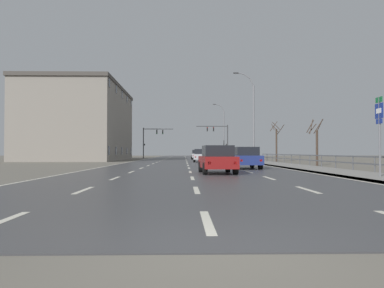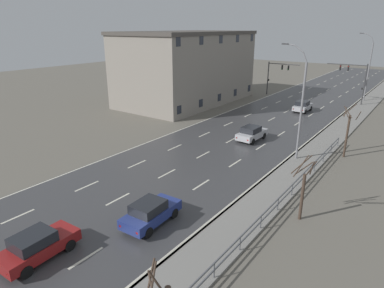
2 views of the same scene
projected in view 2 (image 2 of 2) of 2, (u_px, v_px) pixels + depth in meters
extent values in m
cube|color=#666056|center=(263.00, 124.00, 42.48)|extent=(160.00, 160.00, 0.12)
cube|color=#3D3D3F|center=(296.00, 106.00, 51.60)|extent=(14.00, 120.00, 0.02)
cube|color=beige|center=(18.00, 216.00, 21.68)|extent=(0.16, 2.20, 0.01)
cube|color=beige|center=(87.00, 186.00, 25.79)|extent=(0.16, 2.20, 0.01)
cube|color=beige|center=(137.00, 164.00, 29.91)|extent=(0.16, 2.20, 0.01)
cube|color=beige|center=(175.00, 147.00, 34.03)|extent=(0.16, 2.20, 0.01)
cube|color=beige|center=(204.00, 134.00, 38.14)|extent=(0.16, 2.20, 0.01)
cube|color=beige|center=(228.00, 124.00, 42.26)|extent=(0.16, 2.20, 0.01)
cube|color=beige|center=(248.00, 115.00, 46.37)|extent=(0.16, 2.20, 0.01)
cube|color=beige|center=(264.00, 108.00, 50.49)|extent=(0.16, 2.20, 0.01)
cube|color=beige|center=(278.00, 102.00, 54.61)|extent=(0.16, 2.20, 0.01)
cube|color=beige|center=(290.00, 97.00, 58.72)|extent=(0.16, 2.20, 0.01)
cube|color=beige|center=(301.00, 92.00, 62.84)|extent=(0.16, 2.20, 0.01)
cube|color=beige|center=(310.00, 88.00, 66.96)|extent=(0.16, 2.20, 0.01)
cube|color=beige|center=(318.00, 84.00, 71.07)|extent=(0.16, 2.20, 0.01)
cube|color=beige|center=(325.00, 81.00, 75.19)|extent=(0.16, 2.20, 0.01)
cube|color=beige|center=(332.00, 78.00, 79.31)|extent=(0.16, 2.20, 0.01)
cube|color=beige|center=(337.00, 76.00, 83.42)|extent=(0.16, 2.20, 0.01)
cube|color=beige|center=(343.00, 74.00, 87.54)|extent=(0.16, 2.20, 0.01)
cube|color=beige|center=(348.00, 71.00, 91.66)|extent=(0.16, 2.20, 0.01)
cube|color=beige|center=(352.00, 70.00, 95.77)|extent=(0.16, 2.20, 0.01)
cube|color=beige|center=(49.00, 235.00, 19.73)|extent=(0.16, 2.20, 0.01)
cube|color=beige|center=(118.00, 199.00, 23.85)|extent=(0.16, 2.20, 0.01)
cube|color=beige|center=(167.00, 174.00, 27.96)|extent=(0.16, 2.20, 0.01)
cube|color=beige|center=(203.00, 155.00, 32.08)|extent=(0.16, 2.20, 0.01)
cube|color=beige|center=(231.00, 140.00, 36.20)|extent=(0.16, 2.20, 0.01)
cube|color=beige|center=(253.00, 129.00, 40.31)|extent=(0.16, 2.20, 0.01)
cube|color=beige|center=(272.00, 119.00, 44.43)|extent=(0.16, 2.20, 0.01)
cube|color=beige|center=(287.00, 111.00, 48.55)|extent=(0.16, 2.20, 0.01)
cube|color=beige|center=(299.00, 105.00, 52.66)|extent=(0.16, 2.20, 0.01)
cube|color=beige|center=(310.00, 99.00, 56.78)|extent=(0.16, 2.20, 0.01)
cube|color=beige|center=(320.00, 94.00, 60.90)|extent=(0.16, 2.20, 0.01)
cube|color=beige|center=(328.00, 90.00, 65.01)|extent=(0.16, 2.20, 0.01)
cube|color=beige|center=(335.00, 86.00, 69.13)|extent=(0.16, 2.20, 0.01)
cube|color=beige|center=(342.00, 83.00, 73.25)|extent=(0.16, 2.20, 0.01)
cube|color=beige|center=(347.00, 80.00, 77.36)|extent=(0.16, 2.20, 0.01)
cube|color=beige|center=(353.00, 77.00, 81.48)|extent=(0.16, 2.20, 0.01)
cube|color=beige|center=(357.00, 75.00, 85.60)|extent=(0.16, 2.20, 0.01)
cube|color=beige|center=(361.00, 72.00, 89.71)|extent=(0.16, 2.20, 0.01)
cube|color=beige|center=(365.00, 70.00, 93.83)|extent=(0.16, 2.20, 0.01)
cube|color=beige|center=(86.00, 258.00, 17.79)|extent=(0.16, 2.20, 0.01)
cube|color=beige|center=(155.00, 214.00, 21.90)|extent=(0.16, 2.20, 0.01)
cube|color=beige|center=(201.00, 185.00, 26.02)|extent=(0.16, 2.20, 0.01)
cube|color=beige|center=(235.00, 163.00, 30.14)|extent=(0.16, 2.20, 0.01)
cube|color=beige|center=(261.00, 147.00, 34.25)|extent=(0.16, 2.20, 0.01)
cube|color=beige|center=(281.00, 134.00, 38.37)|extent=(0.16, 2.20, 0.01)
cube|color=beige|center=(297.00, 123.00, 42.49)|extent=(0.16, 2.20, 0.01)
cube|color=beige|center=(311.00, 115.00, 46.60)|extent=(0.16, 2.20, 0.01)
cube|color=beige|center=(322.00, 108.00, 50.72)|extent=(0.16, 2.20, 0.01)
cube|color=beige|center=(332.00, 102.00, 54.84)|extent=(0.16, 2.20, 0.01)
cube|color=beige|center=(340.00, 96.00, 58.95)|extent=(0.16, 2.20, 0.01)
cube|color=beige|center=(347.00, 92.00, 63.07)|extent=(0.16, 2.20, 0.01)
cube|color=beige|center=(353.00, 88.00, 67.19)|extent=(0.16, 2.20, 0.01)
cube|color=beige|center=(359.00, 84.00, 71.30)|extent=(0.16, 2.20, 0.01)
cube|color=beige|center=(364.00, 81.00, 75.42)|extent=(0.16, 2.20, 0.01)
cube|color=beige|center=(368.00, 78.00, 79.53)|extent=(0.16, 2.20, 0.01)
cube|color=beige|center=(372.00, 76.00, 83.65)|extent=(0.16, 2.20, 0.01)
cube|color=beige|center=(376.00, 73.00, 87.77)|extent=(0.16, 2.20, 0.01)
cube|color=beige|center=(379.00, 71.00, 91.88)|extent=(0.16, 2.20, 0.01)
cube|color=beige|center=(343.00, 113.00, 47.79)|extent=(0.16, 120.00, 0.01)
cube|color=beige|center=(256.00, 101.00, 55.40)|extent=(0.16, 120.00, 0.01)
cube|color=gray|center=(356.00, 114.00, 46.86)|extent=(3.00, 120.00, 0.12)
cube|color=slate|center=(345.00, 113.00, 47.65)|extent=(0.16, 120.00, 0.12)
cube|color=#515459|center=(251.00, 226.00, 18.99)|extent=(0.06, 39.25, 0.08)
cube|color=#515459|center=(251.00, 232.00, 19.12)|extent=(0.06, 39.25, 0.08)
cylinder|color=#515459|center=(214.00, 271.00, 16.15)|extent=(0.07, 0.07, 1.00)
cylinder|color=#515459|center=(240.00, 244.00, 18.14)|extent=(0.07, 0.07, 1.00)
cylinder|color=#515459|center=(261.00, 223.00, 20.14)|extent=(0.07, 0.07, 1.00)
cylinder|color=#515459|center=(278.00, 205.00, 22.13)|extent=(0.07, 0.07, 1.00)
cylinder|color=#515459|center=(292.00, 190.00, 24.12)|extent=(0.07, 0.07, 1.00)
cylinder|color=#515459|center=(304.00, 178.00, 26.12)|extent=(0.07, 0.07, 1.00)
cylinder|color=#515459|center=(314.00, 167.00, 28.11)|extent=(0.07, 0.07, 1.00)
cylinder|color=#515459|center=(323.00, 158.00, 30.11)|extent=(0.07, 0.07, 1.00)
cylinder|color=#515459|center=(331.00, 149.00, 32.10)|extent=(0.07, 0.07, 1.00)
cylinder|color=#515459|center=(338.00, 142.00, 34.10)|extent=(0.07, 0.07, 1.00)
cylinder|color=slate|center=(301.00, 113.00, 29.61)|extent=(0.20, 0.20, 8.80)
cylinder|color=slate|center=(305.00, 57.00, 28.11)|extent=(0.48, 0.11, 0.87)
cylinder|color=slate|center=(299.00, 49.00, 28.20)|extent=(0.81, 0.11, 0.61)
cylinder|color=slate|center=(290.00, 44.00, 28.55)|extent=(0.91, 0.11, 0.27)
cube|color=#333335|center=(285.00, 44.00, 28.78)|extent=(0.56, 0.24, 0.12)
cylinder|color=slate|center=(368.00, 73.00, 53.78)|extent=(0.20, 0.20, 9.31)
cylinder|color=slate|center=(373.00, 40.00, 52.20)|extent=(0.46, 0.11, 0.82)
cylinder|color=slate|center=(370.00, 36.00, 52.29)|extent=(0.76, 0.11, 0.58)
cylinder|color=slate|center=(365.00, 33.00, 52.61)|extent=(0.86, 0.11, 0.26)
cube|color=#333335|center=(362.00, 33.00, 52.83)|extent=(0.56, 0.24, 0.12)
cylinder|color=#38383A|center=(364.00, 85.00, 51.33)|extent=(0.18, 0.18, 6.33)
cylinder|color=#38383A|center=(347.00, 65.00, 51.99)|extent=(5.88, 0.12, 0.12)
cube|color=black|center=(348.00, 68.00, 52.01)|extent=(0.20, 0.28, 0.80)
sphere|color=red|center=(348.00, 67.00, 51.81)|extent=(0.14, 0.14, 0.14)
sphere|color=#2D2D2D|center=(348.00, 68.00, 51.90)|extent=(0.14, 0.14, 0.14)
sphere|color=#2D2D2D|center=(348.00, 70.00, 51.99)|extent=(0.14, 0.14, 0.14)
cube|color=black|center=(340.00, 68.00, 52.67)|extent=(0.20, 0.28, 0.80)
sphere|color=red|center=(340.00, 66.00, 52.47)|extent=(0.14, 0.14, 0.14)
sphere|color=#2D2D2D|center=(340.00, 68.00, 52.55)|extent=(0.14, 0.14, 0.14)
sphere|color=#2D2D2D|center=(340.00, 69.00, 52.64)|extent=(0.14, 0.14, 0.14)
cube|color=black|center=(362.00, 89.00, 51.60)|extent=(0.18, 0.12, 0.32)
cylinder|color=#38383A|center=(268.00, 78.00, 60.09)|extent=(0.18, 0.18, 5.78)
cylinder|color=#38383A|center=(284.00, 64.00, 57.67)|extent=(5.56, 0.12, 0.12)
cube|color=black|center=(282.00, 67.00, 58.01)|extent=(0.20, 0.28, 0.80)
sphere|color=#2D2D2D|center=(282.00, 66.00, 57.80)|extent=(0.14, 0.14, 0.14)
sphere|color=#2D2D2D|center=(282.00, 67.00, 57.89)|extent=(0.14, 0.14, 0.14)
sphere|color=green|center=(282.00, 69.00, 57.98)|extent=(0.14, 0.14, 0.14)
cube|color=black|center=(288.00, 68.00, 57.39)|extent=(0.20, 0.28, 0.80)
sphere|color=#2D2D2D|center=(288.00, 66.00, 57.19)|extent=(0.14, 0.14, 0.14)
sphere|color=#2D2D2D|center=(288.00, 68.00, 57.27)|extent=(0.14, 0.14, 0.14)
sphere|color=green|center=(288.00, 69.00, 57.36)|extent=(0.14, 0.14, 0.14)
cube|color=black|center=(269.00, 80.00, 60.03)|extent=(0.18, 0.12, 0.32)
cube|color=#B7B7BC|center=(252.00, 134.00, 36.12)|extent=(1.93, 4.17, 0.64)
cube|color=black|center=(251.00, 129.00, 35.73)|extent=(1.64, 2.06, 0.60)
cube|color=slate|center=(255.00, 128.00, 36.44)|extent=(1.41, 0.14, 0.51)
cylinder|color=black|center=(264.00, 136.00, 36.69)|extent=(0.25, 0.67, 0.66)
cylinder|color=black|center=(251.00, 133.00, 37.64)|extent=(0.25, 0.67, 0.66)
cylinder|color=black|center=(253.00, 142.00, 34.81)|extent=(0.25, 0.67, 0.66)
cylinder|color=black|center=(239.00, 139.00, 35.76)|extent=(0.25, 0.67, 0.66)
cube|color=red|center=(237.00, 138.00, 35.01)|extent=(0.16, 0.05, 0.14)
cube|color=red|center=(248.00, 140.00, 34.23)|extent=(0.16, 0.05, 0.14)
cube|color=#B7B7BC|center=(303.00, 107.00, 48.42)|extent=(1.82, 4.12, 0.64)
cube|color=black|center=(303.00, 103.00, 48.02)|extent=(1.59, 2.02, 0.60)
cube|color=slate|center=(305.00, 102.00, 48.76)|extent=(1.40, 0.10, 0.51)
cylinder|color=black|center=(311.00, 108.00, 49.06)|extent=(0.23, 0.66, 0.66)
cylinder|color=black|center=(300.00, 107.00, 49.95)|extent=(0.23, 0.66, 0.66)
cylinder|color=black|center=(305.00, 112.00, 47.11)|extent=(0.23, 0.66, 0.66)
cylinder|color=black|center=(294.00, 110.00, 47.99)|extent=(0.23, 0.66, 0.66)
cube|color=red|center=(293.00, 109.00, 47.22)|extent=(0.16, 0.04, 0.14)
cube|color=red|center=(303.00, 110.00, 46.50)|extent=(0.16, 0.04, 0.14)
cube|color=navy|center=(151.00, 214.00, 20.77)|extent=(1.94, 4.17, 0.64)
cube|color=black|center=(148.00, 207.00, 20.37)|extent=(1.65, 2.07, 0.60)
cube|color=slate|center=(158.00, 201.00, 21.12)|extent=(1.41, 0.14, 0.51)
cylinder|color=black|center=(174.00, 213.00, 21.45)|extent=(0.25, 0.67, 0.66)
cylinder|color=black|center=(155.00, 206.00, 22.30)|extent=(0.25, 0.67, 0.66)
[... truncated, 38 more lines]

